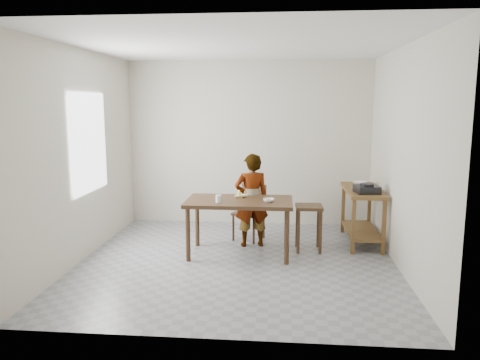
# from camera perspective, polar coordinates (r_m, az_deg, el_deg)

# --- Properties ---
(floor) EXTENTS (4.00, 4.00, 0.04)m
(floor) POSITION_cam_1_polar(r_m,az_deg,el_deg) (6.10, -0.35, -10.11)
(floor) COLOR gray
(floor) RESTS_ON ground
(ceiling) EXTENTS (4.00, 4.00, 0.04)m
(ceiling) POSITION_cam_1_polar(r_m,az_deg,el_deg) (5.80, -0.37, 16.36)
(ceiling) COLOR white
(ceiling) RESTS_ON wall_back
(wall_back) EXTENTS (4.00, 0.04, 2.70)m
(wall_back) POSITION_cam_1_polar(r_m,az_deg,el_deg) (7.79, 1.08, 4.48)
(wall_back) COLOR beige
(wall_back) RESTS_ON ground
(wall_front) EXTENTS (4.00, 0.04, 2.70)m
(wall_front) POSITION_cam_1_polar(r_m,az_deg,el_deg) (3.81, -3.31, -0.72)
(wall_front) COLOR beige
(wall_front) RESTS_ON ground
(wall_left) EXTENTS (0.04, 4.00, 2.70)m
(wall_left) POSITION_cam_1_polar(r_m,az_deg,el_deg) (6.31, -18.95, 2.82)
(wall_left) COLOR beige
(wall_left) RESTS_ON ground
(wall_right) EXTENTS (0.04, 4.00, 2.70)m
(wall_right) POSITION_cam_1_polar(r_m,az_deg,el_deg) (5.95, 19.42, 2.41)
(wall_right) COLOR beige
(wall_right) RESTS_ON ground
(window_pane) EXTENTS (0.02, 1.10, 1.30)m
(window_pane) POSITION_cam_1_polar(r_m,az_deg,el_deg) (6.46, -17.89, 4.35)
(window_pane) COLOR white
(window_pane) RESTS_ON wall_left
(dining_table) EXTENTS (1.40, 0.80, 0.75)m
(dining_table) POSITION_cam_1_polar(r_m,az_deg,el_deg) (6.27, -0.08, -5.79)
(dining_table) COLOR #3D2717
(dining_table) RESTS_ON floor
(prep_counter) EXTENTS (0.50, 1.20, 0.80)m
(prep_counter) POSITION_cam_1_polar(r_m,az_deg,el_deg) (7.01, 14.64, -4.25)
(prep_counter) COLOR brown
(prep_counter) RESTS_ON floor
(child) EXTENTS (0.55, 0.43, 1.32)m
(child) POSITION_cam_1_polar(r_m,az_deg,el_deg) (6.59, 1.42, -2.48)
(child) COLOR silver
(child) RESTS_ON floor
(dining_chair) EXTENTS (0.51, 0.51, 0.81)m
(dining_chair) POSITION_cam_1_polar(r_m,az_deg,el_deg) (6.95, 1.06, -4.01)
(dining_chair) COLOR #3D2717
(dining_chair) RESTS_ON floor
(stool) EXTENTS (0.37, 0.37, 0.63)m
(stool) POSITION_cam_1_polar(r_m,az_deg,el_deg) (6.53, 8.35, -5.80)
(stool) COLOR #3D2717
(stool) RESTS_ON floor
(glass_tumbler) EXTENTS (0.09, 0.09, 0.10)m
(glass_tumbler) POSITION_cam_1_polar(r_m,az_deg,el_deg) (6.03, -2.63, -2.28)
(glass_tumbler) COLOR white
(glass_tumbler) RESTS_ON dining_table
(small_bowl) EXTENTS (0.18, 0.18, 0.04)m
(small_bowl) POSITION_cam_1_polar(r_m,az_deg,el_deg) (6.06, 3.50, -2.48)
(small_bowl) COLOR white
(small_bowl) RESTS_ON dining_table
(banana) EXTENTS (0.21, 0.17, 0.07)m
(banana) POSITION_cam_1_polar(r_m,az_deg,el_deg) (6.32, 0.13, -1.87)
(banana) COLOR #F4E44D
(banana) RESTS_ON dining_table
(serving_bowl) EXTENTS (0.25, 0.25, 0.05)m
(serving_bowl) POSITION_cam_1_polar(r_m,az_deg,el_deg) (7.23, 14.37, -0.39)
(serving_bowl) COLOR white
(serving_bowl) RESTS_ON prep_counter
(gas_burner) EXTENTS (0.35, 0.35, 0.10)m
(gas_burner) POSITION_cam_1_polar(r_m,az_deg,el_deg) (6.62, 15.20, -1.10)
(gas_burner) COLOR black
(gas_burner) RESTS_ON prep_counter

